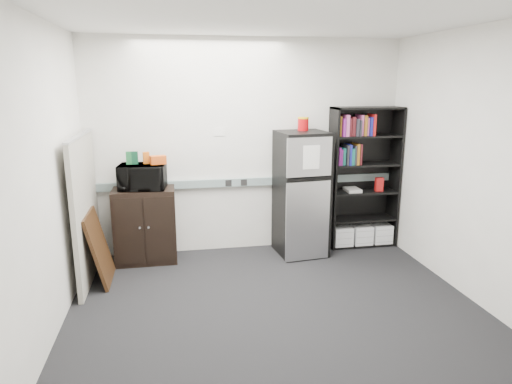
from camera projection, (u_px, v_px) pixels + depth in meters
floor at (276, 308)px, 4.47m from camera, size 4.00×4.00×0.00m
wall_back at (247, 147)px, 5.82m from camera, size 4.00×0.02×2.70m
wall_right at (475, 166)px, 4.50m from camera, size 0.02×3.50×2.70m
wall_left at (44, 182)px, 3.80m from camera, size 0.02×3.50×2.70m
ceiling at (280, 16)px, 3.83m from camera, size 4.00×3.50×0.02m
electrical_raceway at (247, 182)px, 5.90m from camera, size 3.92×0.05×0.10m
wall_note at (219, 132)px, 5.71m from camera, size 0.14×0.00×0.10m
bookshelf at (363, 179)px, 6.02m from camera, size 0.90×0.34×1.85m
cubicle_partition at (85, 209)px, 4.98m from camera, size 0.06×1.30×1.62m
cabinet at (145, 225)px, 5.57m from camera, size 0.73×0.49×0.92m
microwave at (142, 177)px, 5.41m from camera, size 0.57×0.42×0.30m
snack_box_a at (129, 158)px, 5.36m from camera, size 0.07×0.05×0.15m
snack_box_b at (135, 158)px, 5.37m from camera, size 0.07×0.05×0.15m
snack_box_c at (146, 158)px, 5.40m from camera, size 0.08×0.07×0.14m
snack_bag at (158, 160)px, 5.38m from camera, size 0.20×0.14×0.10m
refrigerator at (301, 194)px, 5.75m from camera, size 0.65×0.67×1.57m
coffee_can at (303, 123)px, 5.68m from camera, size 0.14×0.14×0.18m
framed_poster at (100, 247)px, 4.99m from camera, size 0.22×0.63×0.79m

